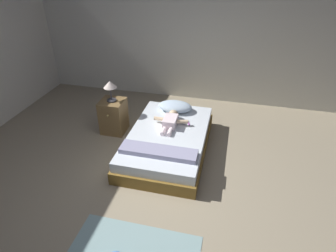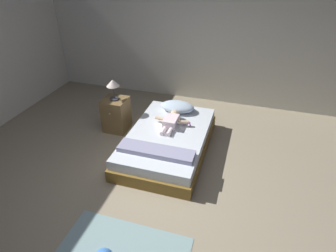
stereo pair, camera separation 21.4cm
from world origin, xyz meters
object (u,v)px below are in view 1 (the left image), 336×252
toothbrush (188,123)px  nightstand (114,116)px  pillow (175,106)px  lamp (110,86)px  bed (168,141)px  baby (171,121)px

toothbrush → nightstand: nightstand is taller
pillow → lamp: bearing=-160.7°
lamp → nightstand: bearing=-90.0°
pillow → lamp: size_ratio=1.64×
nightstand → bed: bearing=-17.8°
bed → baby: 0.31m
bed → nightstand: bearing=162.2°
toothbrush → nightstand: (-1.24, 0.01, -0.06)m
nightstand → baby: bearing=-6.4°
bed → lamp: bearing=162.2°
pillow → lamp: 1.09m
bed → baby: (-0.01, 0.21, 0.23)m
bed → pillow: 0.70m
toothbrush → lamp: size_ratio=0.37×
lamp → toothbrush: bearing=-0.4°
nightstand → lamp: (0.00, 0.00, 0.53)m
baby → lamp: bearing=173.6°
pillow → baby: pillow is taller
toothbrush → lamp: lamp is taller
pillow → bed: bearing=-86.6°
toothbrush → nightstand: size_ratio=0.22×
baby → bed: bearing=-88.1°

